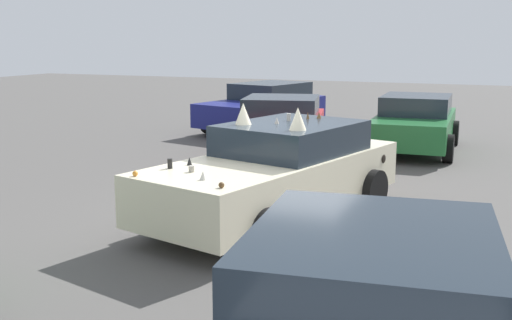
{
  "coord_description": "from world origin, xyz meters",
  "views": [
    {
      "loc": [
        -8.47,
        -3.25,
        2.7
      ],
      "look_at": [
        0.0,
        0.3,
        0.9
      ],
      "focal_mm": 44.07,
      "sensor_mm": 36.0,
      "label": 1
    }
  ],
  "objects_px": {
    "parked_sedan_far_left": "(264,106)",
    "parked_sedan_near_left": "(415,123)",
    "parked_sedan_row_back_center": "(281,129)",
    "art_car_decorated": "(278,172)"
  },
  "relations": [
    {
      "from": "parked_sedan_near_left",
      "to": "parked_sedan_row_back_center",
      "type": "bearing_deg",
      "value": -51.47
    },
    {
      "from": "parked_sedan_row_back_center",
      "to": "parked_sedan_near_left",
      "type": "distance_m",
      "value": 3.45
    },
    {
      "from": "art_car_decorated",
      "to": "parked_sedan_row_back_center",
      "type": "bearing_deg",
      "value": -145.51
    },
    {
      "from": "parked_sedan_row_back_center",
      "to": "parked_sedan_far_left",
      "type": "height_order",
      "value": "parked_sedan_row_back_center"
    },
    {
      "from": "parked_sedan_far_left",
      "to": "art_car_decorated",
      "type": "bearing_deg",
      "value": 36.89
    },
    {
      "from": "parked_sedan_row_back_center",
      "to": "parked_sedan_near_left",
      "type": "xyz_separation_m",
      "value": [
        2.28,
        -2.59,
        -0.02
      ]
    },
    {
      "from": "art_car_decorated",
      "to": "parked_sedan_near_left",
      "type": "relative_size",
      "value": 1.21
    },
    {
      "from": "parked_sedan_row_back_center",
      "to": "parked_sedan_near_left",
      "type": "relative_size",
      "value": 1.05
    },
    {
      "from": "parked_sedan_row_back_center",
      "to": "parked_sedan_near_left",
      "type": "bearing_deg",
      "value": 117.57
    },
    {
      "from": "parked_sedan_far_left",
      "to": "parked_sedan_near_left",
      "type": "bearing_deg",
      "value": 83.35
    }
  ]
}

